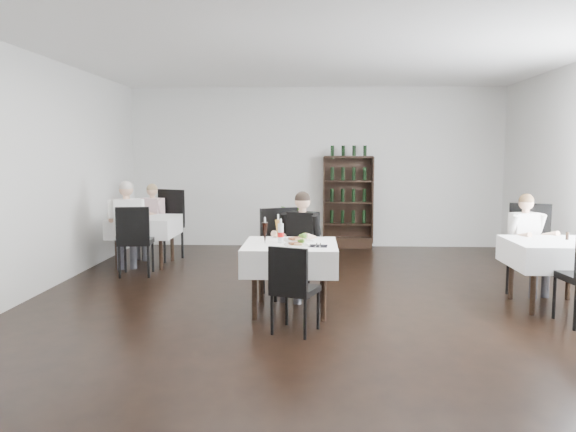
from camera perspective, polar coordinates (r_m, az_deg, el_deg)
The scene contains 22 objects.
room_shell at distance 6.16m, azimuth 3.04°, elevation 3.90°, with size 9.00×9.00×9.00m.
wine_shelf at distance 10.53m, azimuth 6.11°, elevation 1.34°, with size 0.90×0.28×1.75m.
main_table at distance 6.27m, azimuth 0.25°, elevation -4.14°, with size 1.03×1.03×0.77m.
left_table at distance 9.12m, azimuth -14.33°, elevation -1.03°, with size 0.98×0.98×0.77m.
right_table at distance 7.11m, azimuth 25.34°, elevation -3.51°, with size 0.98×0.98×0.77m.
potted_tree at distance 10.39m, azimuth -0.15°, elevation -1.12°, with size 0.74×0.64×0.82m, color #2B5E20.
main_chair_far at distance 7.00m, azimuth -0.53°, elevation -3.05°, with size 0.65×0.66×1.08m.
main_chair_near at distance 5.49m, azimuth 0.45°, elevation -6.93°, with size 0.52×0.52×0.88m.
left_chair_far at distance 9.63m, azimuth -12.29°, elevation -0.35°, with size 0.70×0.71×1.16m.
left_chair_near at distance 8.33m, azimuth -15.30°, elevation -2.02°, with size 0.52×0.53×1.02m.
right_chair_far at distance 7.85m, azimuth 23.26°, elevation -2.39°, with size 0.66×0.67×1.12m.
diner_main at distance 6.81m, azimuth 1.24°, elevation -2.12°, with size 0.59×0.62×1.31m.
diner_left_far at distance 9.71m, azimuth -13.81°, elevation 0.08°, with size 0.57×0.59×1.26m.
diner_left_near at distance 8.60m, azimuth -16.06°, elevation -0.35°, with size 0.60×0.64×1.37m.
diner_right_far at distance 7.66m, azimuth 23.19°, elevation -1.88°, with size 0.54×0.57×1.26m.
plate_far at distance 6.38m, azimuth 1.05°, elevation -2.41°, with size 0.37×0.37×0.09m.
plate_near at distance 6.07m, azimuth 0.93°, elevation -2.89°, with size 0.29×0.29×0.07m.
pilsner_dark at distance 6.17m, azimuth -2.36°, elevation -1.75°, with size 0.07×0.07×0.30m.
pilsner_lager at distance 6.32m, azimuth -1.01°, elevation -1.50°, with size 0.07×0.07×0.32m.
coke_bottle at distance 6.27m, azimuth -0.75°, elevation -1.75°, with size 0.07×0.07×0.27m.
napkin_cutlery at distance 6.05m, azimuth 3.08°, elevation -3.04°, with size 0.21×0.22×0.02m.
pepper_mill at distance 7.26m, azimuth 26.50°, elevation -1.82°, with size 0.04×0.04×0.09m, color black.
Camera 1 is at (-0.05, -6.16, 1.76)m, focal length 35.00 mm.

